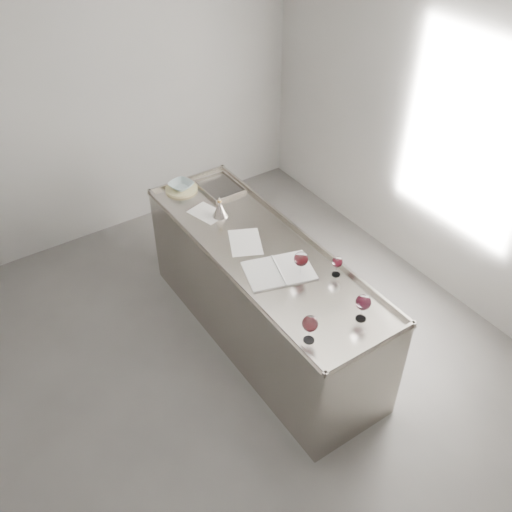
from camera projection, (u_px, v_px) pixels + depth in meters
room_shell at (225, 245)px, 3.60m from camera, size 4.54×5.04×2.84m
counter at (262, 295)px, 4.60m from camera, size 0.77×2.42×0.97m
wine_glass_left at (310, 324)px, 3.50m from camera, size 0.10×0.10×0.20m
wine_glass_middle at (301, 260)px, 3.99m from camera, size 0.10×0.10×0.20m
wine_glass_right at (363, 303)px, 3.65m from camera, size 0.10×0.10×0.20m
wine_glass_small at (337, 262)px, 4.01m from camera, size 0.08×0.08×0.16m
notebook at (279, 271)px, 4.10m from camera, size 0.56×0.46×0.02m
loose_paper_top at (207, 213)px, 4.67m from camera, size 0.27×0.33×0.00m
loose_paper_under at (245, 242)px, 4.37m from camera, size 0.36×0.40×0.00m
trivet at (182, 189)px, 4.94m from camera, size 0.35×0.35×0.02m
ceramic_bowl at (181, 185)px, 4.92m from camera, size 0.25×0.25×0.05m
wine_funnel at (220, 210)px, 4.60m from camera, size 0.13×0.13×0.19m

